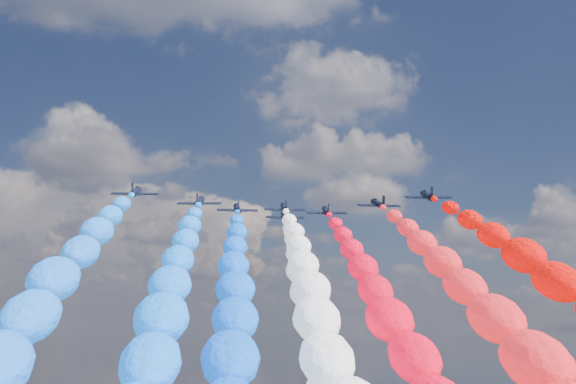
{
  "coord_description": "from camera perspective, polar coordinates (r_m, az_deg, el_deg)",
  "views": [
    {
      "loc": [
        -9.1,
        -127.85,
        88.08
      ],
      "look_at": [
        0.0,
        4.0,
        113.62
      ],
      "focal_mm": 44.23,
      "sensor_mm": 36.0,
      "label": 1
    }
  ],
  "objects": [
    {
      "name": "jet_0",
      "position": [
        126.91,
        -12.16,
        0.0
      ],
      "size": [
        8.19,
        11.15,
        5.57
      ],
      "primitive_type": null,
      "rotation": [
        0.31,
        0.0,
        0.01
      ],
      "color": "black"
    },
    {
      "name": "trail_0",
      "position": [
        62.1,
        -21.64,
        -12.96
      ],
      "size": [
        7.35,
        126.75,
        57.65
      ],
      "primitive_type": null,
      "color": "#196EFD"
    },
    {
      "name": "jet_1",
      "position": [
        134.55,
        -7.12,
        -0.78
      ],
      "size": [
        8.77,
        11.57,
        5.57
      ],
      "primitive_type": null,
      "rotation": [
        0.31,
        0.0,
        -0.06
      ],
      "color": "black"
    },
    {
      "name": "trail_1",
      "position": [
        68.65,
        -10.57,
        -13.26
      ],
      "size": [
        7.35,
        126.75,
        57.65
      ],
      "primitive_type": null,
      "color": "#1370FF"
    },
    {
      "name": "jet_2",
      "position": [
        141.54,
        -4.11,
        -1.34
      ],
      "size": [
        8.82,
        11.6,
        5.57
      ],
      "primitive_type": null,
      "rotation": [
        0.31,
        0.0,
        0.06
      ],
      "color": "black"
    },
    {
      "name": "trail_2",
      "position": [
        75.54,
        -4.46,
        -13.18
      ],
      "size": [
        7.35,
        126.75,
        57.65
      ],
      "primitive_type": null,
      "color": "blue"
    },
    {
      "name": "jet_3",
      "position": [
        140.45,
        -0.28,
        -1.29
      ],
      "size": [
        8.28,
        11.21,
        5.57
      ],
      "primitive_type": null,
      "rotation": [
        0.31,
        0.0,
        0.01
      ],
      "color": "black"
    },
    {
      "name": "trail_3",
      "position": [
        74.67,
        2.94,
        -13.23
      ],
      "size": [
        7.35,
        126.75,
        57.65
      ],
      "primitive_type": null,
      "color": "white"
    },
    {
      "name": "jet_4",
      "position": [
        150.31,
        -0.26,
        -1.93
      ],
      "size": [
        8.42,
        11.32,
        5.57
      ],
      "primitive_type": null,
      "rotation": [
        0.31,
        0.0,
        0.03
      ],
      "color": "black"
    },
    {
      "name": "trail_4",
      "position": [
        84.65,
        2.6,
        -12.96
      ],
      "size": [
        7.35,
        126.75,
        57.65
      ],
      "primitive_type": null,
      "color": "white"
    },
    {
      "name": "jet_5",
      "position": [
        144.68,
        3.1,
        -1.56
      ],
      "size": [
        8.29,
        11.23,
        5.57
      ],
      "primitive_type": null,
      "rotation": [
        0.31,
        0.0,
        -0.02
      ],
      "color": "black"
    },
    {
      "name": "trail_5",
      "position": [
        79.6,
        9.08,
        -12.96
      ],
      "size": [
        7.35,
        126.75,
        57.65
      ],
      "primitive_type": null,
      "color": "red"
    },
    {
      "name": "jet_6",
      "position": [
        137.04,
        7.27,
        -0.96
      ],
      "size": [
        8.86,
        11.63,
        5.57
      ],
      "primitive_type": null,
      "rotation": [
        0.31,
        0.0,
        0.07
      ],
      "color": "black"
    },
    {
      "name": "trail_6",
      "position": [
        73.31,
        17.71,
        -12.78
      ],
      "size": [
        7.35,
        126.75,
        57.65
      ],
      "primitive_type": null,
      "color": "red"
    },
    {
      "name": "jet_7",
      "position": [
        129.86,
        11.13,
        -0.29
      ],
      "size": [
        8.73,
        11.54,
        5.57
      ],
      "primitive_type": null,
      "rotation": [
        0.31,
        0.0,
        -0.06
      ],
      "color": "black"
    }
  ]
}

